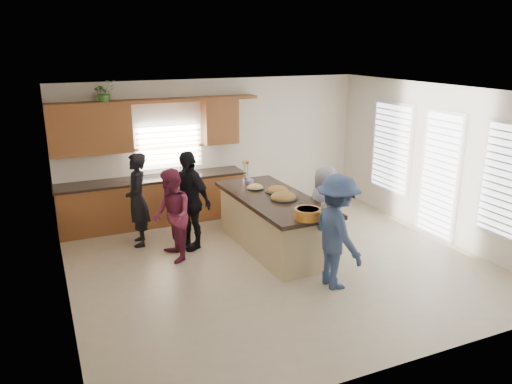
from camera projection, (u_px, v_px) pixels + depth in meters
name	position (u px, v px, depth m)	size (l,w,h in m)	color
floor	(278.00, 263.00, 8.26)	(6.50, 6.50, 0.00)	#BFAF8E
room_shell	(279.00, 150.00, 7.71)	(6.52, 6.02, 2.81)	silver
back_cabinetry	(150.00, 179.00, 9.82)	(4.08, 0.66, 2.46)	brown
right_wall_glazing	(442.00, 167.00, 9.00)	(0.06, 4.00, 2.25)	white
island	(274.00, 224.00, 8.73)	(1.22, 2.73, 0.95)	tan
platter_front	(283.00, 198.00, 8.45)	(0.48, 0.48, 0.20)	black
platter_mid	(277.00, 191.00, 8.84)	(0.43, 0.43, 0.17)	black
platter_back	(255.00, 188.00, 9.04)	(0.32, 0.32, 0.13)	black
salad_bowl	(308.00, 213.00, 7.50)	(0.41, 0.41, 0.16)	#BE7222
clear_cup	(324.00, 206.00, 7.92)	(0.09, 0.09, 0.11)	white
plate_stack	(249.00, 181.00, 9.48)	(0.20, 0.20, 0.05)	#A07DB6
flower_vase	(246.00, 170.00, 9.40)	(0.14, 0.14, 0.42)	silver
potted_plant	(104.00, 92.00, 9.12)	(0.40, 0.35, 0.44)	#437F33
woman_left_back	(138.00, 200.00, 8.79)	(0.61, 0.40, 1.68)	black
woman_left_mid	(172.00, 216.00, 8.16)	(0.76, 0.59, 1.56)	maroon
woman_left_front	(189.00, 200.00, 8.66)	(1.02, 0.43, 1.75)	black
woman_right_back	(337.00, 232.00, 7.25)	(1.11, 0.64, 1.72)	navy
woman_right_front	(325.00, 210.00, 8.49)	(0.74, 0.48, 1.52)	slate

